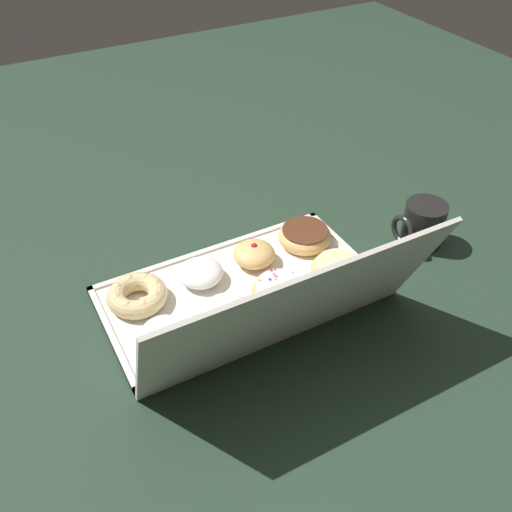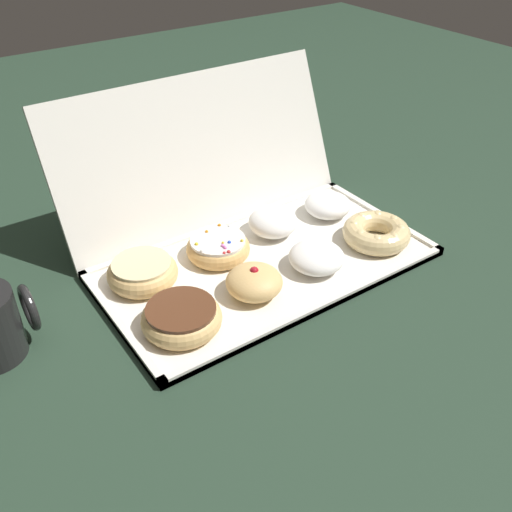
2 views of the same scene
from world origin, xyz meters
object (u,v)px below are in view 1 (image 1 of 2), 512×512
(powdered_filled_donut_7, at_px, (164,334))
(sprinkle_donut_5, at_px, (279,290))
(donut_box, at_px, (240,290))
(glazed_ring_donut_4, at_px, (338,270))
(jelly_filled_donut_1, at_px, (254,254))
(chocolate_frosted_donut_0, at_px, (305,236))
(powdered_filled_donut_2, at_px, (201,273))
(cruller_donut_3, at_px, (137,295))
(powdered_filled_donut_6, at_px, (226,311))
(coffee_mug, at_px, (422,224))

(powdered_filled_donut_7, bearing_deg, sprinkle_donut_5, -179.75)
(donut_box, xyz_separation_m, powdered_filled_donut_7, (0.18, 0.06, 0.03))
(glazed_ring_donut_4, bearing_deg, jelly_filled_donut_1, -43.97)
(chocolate_frosted_donut_0, distance_m, powdered_filled_donut_2, 0.25)
(jelly_filled_donut_1, relative_size, glazed_ring_donut_4, 0.79)
(donut_box, height_order, jelly_filled_donut_1, jelly_filled_donut_1)
(powdered_filled_donut_7, bearing_deg, jelly_filled_donut_1, -154.52)
(chocolate_frosted_donut_0, distance_m, cruller_donut_3, 0.39)
(powdered_filled_donut_6, distance_m, coffee_mug, 0.49)
(cruller_donut_3, distance_m, powdered_filled_donut_7, 0.12)
(donut_box, bearing_deg, powdered_filled_donut_6, 47.15)
(cruller_donut_3, bearing_deg, sprinkle_donut_5, 154.56)
(cruller_donut_3, bearing_deg, glazed_ring_donut_4, 161.99)
(donut_box, distance_m, glazed_ring_donut_4, 0.21)
(jelly_filled_donut_1, height_order, powdered_filled_donut_6, jelly_filled_donut_1)
(powdered_filled_donut_2, distance_m, cruller_donut_3, 0.14)
(cruller_donut_3, relative_size, powdered_filled_donut_7, 1.36)
(chocolate_frosted_donut_0, xyz_separation_m, jelly_filled_donut_1, (0.13, 0.01, 0.00))
(jelly_filled_donut_1, distance_m, cruller_donut_3, 0.26)
(chocolate_frosted_donut_0, distance_m, glazed_ring_donut_4, 0.13)
(powdered_filled_donut_2, bearing_deg, sprinkle_donut_5, 134.13)
(jelly_filled_donut_1, relative_size, sprinkle_donut_5, 0.82)
(glazed_ring_donut_4, distance_m, powdered_filled_donut_7, 0.38)
(sprinkle_donut_5, bearing_deg, jelly_filled_donut_1, -93.61)
(powdered_filled_donut_2, height_order, sprinkle_donut_5, powdered_filled_donut_2)
(cruller_donut_3, xyz_separation_m, sprinkle_donut_5, (-0.25, 0.12, -0.00))
(donut_box, xyz_separation_m, cruller_donut_3, (0.19, -0.06, 0.02))
(chocolate_frosted_donut_0, distance_m, coffee_mug, 0.26)
(powdered_filled_donut_6, relative_size, coffee_mug, 0.79)
(glazed_ring_donut_4, relative_size, powdered_filled_donut_7, 1.30)
(powdered_filled_donut_2, xyz_separation_m, powdered_filled_donut_6, (0.00, 0.13, 0.00))
(glazed_ring_donut_4, bearing_deg, donut_box, -18.85)
(cruller_donut_3, distance_m, glazed_ring_donut_4, 0.41)
(cruller_donut_3, xyz_separation_m, powdered_filled_donut_7, (-0.01, 0.12, 0.00))
(chocolate_frosted_donut_0, bearing_deg, coffee_mug, 154.39)
(powdered_filled_donut_6, bearing_deg, donut_box, -132.85)
(cruller_donut_3, bearing_deg, chocolate_frosted_donut_0, -179.37)
(chocolate_frosted_donut_0, relative_size, sprinkle_donut_5, 1.08)
(sprinkle_donut_5, xyz_separation_m, powdered_filled_donut_6, (0.12, 0.01, 0.01))
(sprinkle_donut_5, distance_m, coffee_mug, 0.37)
(chocolate_frosted_donut_0, relative_size, glazed_ring_donut_4, 1.04)
(jelly_filled_donut_1, distance_m, glazed_ring_donut_4, 0.18)
(powdered_filled_donut_2, xyz_separation_m, cruller_donut_3, (0.14, -0.00, -0.00))
(jelly_filled_donut_1, xyz_separation_m, cruller_donut_3, (0.26, -0.00, -0.00))
(chocolate_frosted_donut_0, distance_m, powdered_filled_donut_7, 0.40)
(jelly_filled_donut_1, xyz_separation_m, glazed_ring_donut_4, (-0.13, 0.12, -0.00))
(donut_box, height_order, powdered_filled_donut_2, powdered_filled_donut_2)
(chocolate_frosted_donut_0, xyz_separation_m, powdered_filled_donut_7, (0.38, 0.12, 0.00))
(sprinkle_donut_5, xyz_separation_m, powdered_filled_donut_7, (0.24, 0.00, 0.00))
(sprinkle_donut_5, bearing_deg, chocolate_frosted_donut_0, -138.04)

